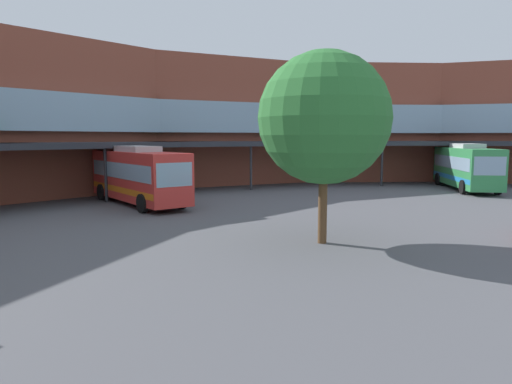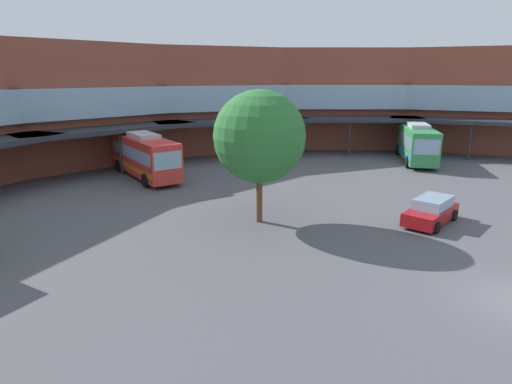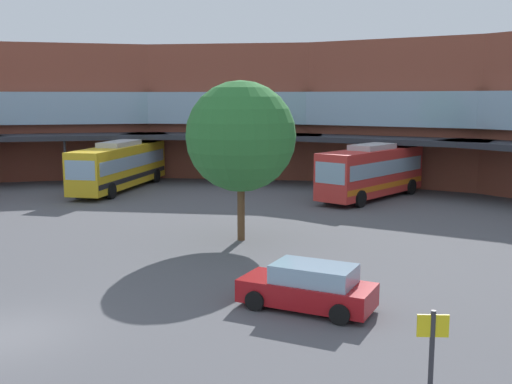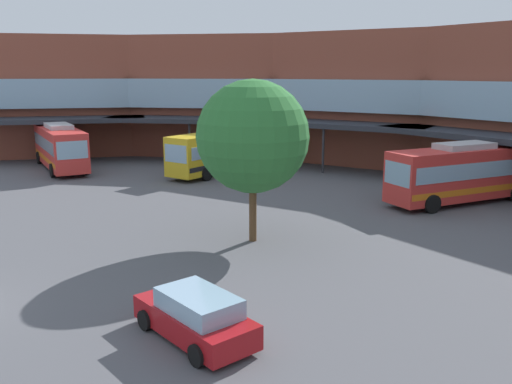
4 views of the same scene
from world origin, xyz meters
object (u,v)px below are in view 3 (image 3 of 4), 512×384
bus_0 (120,165)px  plaza_tree (241,137)px  stop_sign_post (431,369)px  parked_car (309,287)px  bus_3 (372,171)px

bus_0 → plaza_tree: size_ratio=1.63×
bus_0 → stop_sign_post: bearing=33.4°
parked_car → stop_sign_post: (5.56, -6.37, 1.04)m
bus_0 → plaza_tree: 19.41m
bus_0 → parked_car: 29.04m
bus_0 → bus_3: (17.87, 5.50, 0.05)m
stop_sign_post → parked_car: bearing=131.1°
bus_0 → stop_sign_post: (29.19, -23.20, -0.08)m
plaza_tree → stop_sign_post: size_ratio=2.62×
parked_car → plaza_tree: (-7.05, 7.26, 4.33)m
bus_3 → plaza_tree: 15.45m
plaza_tree → parked_car: bearing=-45.8°
bus_0 → plaza_tree: plaza_tree is taller
stop_sign_post → bus_3: bearing=111.5°
parked_car → stop_sign_post: size_ratio=1.53×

